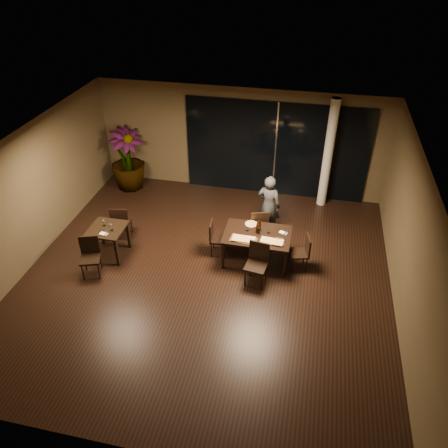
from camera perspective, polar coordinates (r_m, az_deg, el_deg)
ground at (r=9.80m, az=-2.36°, el=-6.83°), size 8.00×8.00×0.00m
wall_back at (r=12.35m, az=2.16°, el=10.86°), size 8.00×0.10×3.00m
wall_front at (r=6.16m, az=-12.61°, el=-20.88°), size 8.00×0.10×3.00m
wall_left at (r=10.53m, az=-24.48°, el=3.02°), size 0.10×8.00×3.00m
wall_right at (r=8.92m, az=23.55°, el=-2.73°), size 0.10×8.00×3.00m
ceiling at (r=8.12m, az=-2.86°, el=9.31°), size 8.00×8.00×0.04m
window_panel at (r=12.21m, az=6.75°, el=9.58°), size 5.00×0.06×2.70m
column at (r=11.84m, az=13.44°, el=8.81°), size 0.24×0.24×3.00m
main_table at (r=9.84m, az=4.35°, el=-1.67°), size 1.50×1.00×0.75m
side_table at (r=10.38m, az=-14.98°, el=-1.09°), size 0.80×0.80×0.75m
chair_main_far at (r=10.48m, az=4.54°, el=-0.09°), size 0.55×0.55×0.95m
chair_main_near at (r=9.38m, az=4.38°, el=-4.84°), size 0.50×0.50×0.96m
chair_main_left at (r=10.15m, az=-1.06°, el=-1.60°), size 0.43×0.43×0.87m
chair_main_right at (r=9.88m, az=10.23°, el=-3.47°), size 0.48×0.48×0.85m
chair_side_far at (r=10.89m, az=-13.32°, el=0.39°), size 0.50×0.50×0.93m
chair_side_near at (r=10.03m, az=-17.09°, el=-3.74°), size 0.54×0.54×0.91m
diner at (r=10.72m, az=5.84°, el=2.44°), size 0.60×0.46×1.60m
potted_plant at (r=12.92m, az=-12.49°, el=8.23°), size 1.38×1.38×1.79m
pizza_board_left at (r=9.60m, az=2.57°, el=-2.04°), size 0.62×0.36×0.01m
pizza_board_right at (r=9.57m, az=6.27°, el=-2.35°), size 0.56×0.40×0.01m
oblong_pizza_left at (r=9.59m, az=2.58°, el=-1.96°), size 0.49×0.23×0.02m
oblong_pizza_right at (r=9.56m, az=6.27°, el=-2.27°), size 0.49×0.25×0.02m
round_pizza at (r=10.09m, az=3.57°, el=-0.02°), size 0.28×0.28×0.01m
bottle_a at (r=9.75m, az=4.41°, el=-0.34°), size 0.07×0.07×0.32m
bottle_b at (r=9.74m, az=4.56°, el=-0.66°), size 0.05×0.05×0.25m
bottle_c at (r=9.81m, az=4.64°, el=-0.06°), size 0.07×0.07×0.34m
tumbler_left at (r=9.87m, az=3.05°, el=-0.66°), size 0.07×0.07×0.08m
tumbler_right at (r=9.83m, az=5.81°, el=-0.96°), size 0.07×0.07×0.08m
napkin_near at (r=9.65m, az=7.29°, el=-2.09°), size 0.20×0.16×0.01m
napkin_far at (r=9.88m, az=7.72°, el=-1.14°), size 0.21×0.16×0.01m
wine_glass_a at (r=10.36m, az=-15.44°, el=0.14°), size 0.07×0.07×0.16m
wine_glass_b at (r=10.15m, az=-14.54°, el=-0.39°), size 0.08×0.08×0.18m
side_napkin at (r=10.13m, az=-15.45°, el=-1.24°), size 0.19×0.13×0.01m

